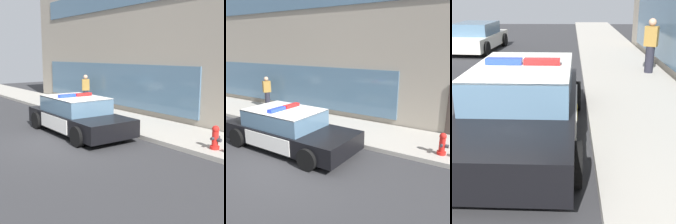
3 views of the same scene
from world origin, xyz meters
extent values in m
plane|color=#303033|center=(0.00, 0.00, 0.00)|extent=(48.00, 48.00, 0.00)
cube|color=#A39E93|center=(0.00, 3.52, 0.07)|extent=(48.00, 2.73, 0.15)
cube|color=gray|center=(-2.18, 9.20, 4.02)|extent=(20.68, 8.52, 8.03)
cube|color=slate|center=(-4.66, 4.91, 1.45)|extent=(12.41, 0.08, 2.10)
cube|color=black|center=(-0.95, 0.89, 0.50)|extent=(4.96, 2.05, 0.60)
cube|color=silver|center=(0.62, 0.86, 0.67)|extent=(1.71, 1.94, 0.05)
cube|color=silver|center=(-2.68, 0.93, 0.67)|extent=(1.42, 1.94, 0.05)
cube|color=silver|center=(-1.03, 1.88, 0.50)|extent=(2.07, 0.08, 0.51)
cube|color=silver|center=(-1.07, -0.09, 0.50)|extent=(2.07, 0.08, 0.51)
cube|color=yellow|center=(-1.03, 1.89, 0.50)|extent=(0.22, 0.02, 0.26)
cube|color=slate|center=(-1.15, 0.89, 1.07)|extent=(2.60, 1.81, 0.60)
cube|color=silver|center=(-1.15, 0.89, 1.36)|extent=(2.60, 1.81, 0.04)
cube|color=red|center=(-1.14, 1.24, 1.44)|extent=(0.21, 0.67, 0.11)
cube|color=blue|center=(-1.16, 0.54, 1.44)|extent=(0.21, 0.67, 0.11)
cylinder|color=black|center=(0.69, 1.83, 0.34)|extent=(0.68, 0.23, 0.68)
cylinder|color=black|center=(0.65, -0.12, 0.34)|extent=(0.68, 0.23, 0.68)
cylinder|color=black|center=(-2.56, 1.90, 0.34)|extent=(0.68, 0.23, 0.68)
cylinder|color=black|center=(-2.60, -0.05, 0.34)|extent=(0.68, 0.23, 0.68)
cylinder|color=red|center=(3.80, 2.78, 0.20)|extent=(0.28, 0.28, 0.10)
cylinder|color=red|center=(3.80, 2.78, 0.47)|extent=(0.19, 0.19, 0.45)
sphere|color=red|center=(3.80, 2.78, 0.77)|extent=(0.22, 0.22, 0.22)
cylinder|color=#333338|center=(3.80, 2.78, 0.84)|extent=(0.06, 0.06, 0.05)
cylinder|color=#333338|center=(3.80, 2.63, 0.50)|extent=(0.09, 0.10, 0.09)
cylinder|color=#333338|center=(3.80, 2.92, 0.50)|extent=(0.09, 0.10, 0.09)
cylinder|color=#333338|center=(3.95, 2.78, 0.46)|extent=(0.10, 0.12, 0.12)
cylinder|color=#23232D|center=(-5.77, 4.31, 0.57)|extent=(0.28, 0.28, 0.85)
cube|color=olive|center=(-5.77, 4.31, 1.31)|extent=(0.42, 0.47, 0.62)
sphere|color=tan|center=(-5.77, 4.31, 1.74)|extent=(0.24, 0.24, 0.24)
camera|label=1|loc=(9.44, -5.37, 2.96)|focal=52.03mm
camera|label=2|loc=(4.97, -5.31, 3.56)|focal=40.41mm
camera|label=3|loc=(4.79, 1.76, 2.65)|focal=52.66mm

